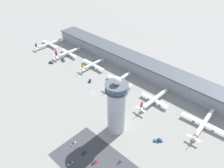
% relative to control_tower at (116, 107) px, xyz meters
% --- Properties ---
extents(ground_plane, '(1000.00, 1000.00, 0.00)m').
position_rel_control_tower_xyz_m(ground_plane, '(-52.47, 20.77, -25.90)').
color(ground_plane, gray).
extents(terminal_building, '(268.98, 25.00, 16.48)m').
position_rel_control_tower_xyz_m(terminal_building, '(-52.47, 90.77, -17.56)').
color(terminal_building, '#9399A3').
rests_on(terminal_building, ground).
extents(control_tower, '(18.52, 18.52, 55.15)m').
position_rel_control_tower_xyz_m(control_tower, '(0.00, 0.00, 0.00)').
color(control_tower, '#ADB2BC').
rests_on(control_tower, ground).
extents(parking_lot_surface, '(64.00, 40.00, 0.01)m').
position_rel_control_tower_xyz_m(parking_lot_surface, '(11.35, -36.53, -25.90)').
color(parking_lot_surface, '#424247').
rests_on(parking_lot_surface, ground).
extents(airplane_gate_alpha, '(36.47, 44.58, 11.36)m').
position_rel_control_tower_xyz_m(airplane_gate_alpha, '(-184.40, 53.87, -22.16)').
color(airplane_gate_alpha, silver).
rests_on(airplane_gate_alpha, ground).
extents(airplane_gate_bravo, '(34.08, 39.45, 13.22)m').
position_rel_control_tower_xyz_m(airplane_gate_bravo, '(-140.25, 55.37, -21.81)').
color(airplane_gate_bravo, silver).
rests_on(airplane_gate_bravo, ground).
extents(airplane_gate_charlie, '(37.02, 34.99, 12.12)m').
position_rel_control_tower_xyz_m(airplane_gate_charlie, '(-92.09, 56.81, -21.45)').
color(airplane_gate_charlie, silver).
rests_on(airplane_gate_charlie, ground).
extents(airplane_gate_delta, '(34.04, 39.77, 12.89)m').
position_rel_control_tower_xyz_m(airplane_gate_delta, '(-44.38, 52.98, -21.66)').
color(airplane_gate_delta, silver).
rests_on(airplane_gate_delta, ground).
extents(airplane_gate_echo, '(31.66, 42.93, 13.33)m').
position_rel_control_tower_xyz_m(airplane_gate_echo, '(3.77, 51.73, -21.59)').
color(airplane_gate_echo, white).
rests_on(airplane_gate_echo, ground).
extents(airplane_gate_foxtrot, '(41.56, 44.66, 12.59)m').
position_rel_control_tower_xyz_m(airplane_gate_foxtrot, '(54.40, 54.39, -21.67)').
color(airplane_gate_foxtrot, white).
rests_on(airplane_gate_foxtrot, ground).
extents(service_truck_catering, '(6.79, 4.90, 2.78)m').
position_rel_control_tower_xyz_m(service_truck_catering, '(-139.52, 26.31, -24.94)').
color(service_truck_catering, black).
rests_on(service_truck_catering, ground).
extents(service_truck_fuel, '(5.56, 5.94, 2.88)m').
position_rel_control_tower_xyz_m(service_truck_fuel, '(-71.06, 33.08, -24.90)').
color(service_truck_fuel, black).
rests_on(service_truck_fuel, ground).
extents(service_truck_baggage, '(6.94, 6.63, 2.56)m').
position_rel_control_tower_xyz_m(service_truck_baggage, '(34.50, 14.10, -25.02)').
color(service_truck_baggage, black).
rests_on(service_truck_baggage, ground).
extents(service_truck_water, '(7.33, 3.65, 2.83)m').
position_rel_control_tower_xyz_m(service_truck_water, '(-132.96, 40.83, -24.92)').
color(service_truck_water, black).
rests_on(service_truck_water, ground).
extents(car_green_van, '(1.79, 4.20, 1.37)m').
position_rel_control_tower_xyz_m(car_green_van, '(-1.40, -49.39, -25.37)').
color(car_green_van, black).
rests_on(car_green_van, ground).
extents(car_maroon_suv, '(1.90, 4.64, 1.50)m').
position_rel_control_tower_xyz_m(car_maroon_suv, '(-14.17, -36.42, -25.32)').
color(car_maroon_suv, black).
rests_on(car_maroon_suv, ground).
extents(car_white_wagon, '(1.97, 4.41, 1.36)m').
position_rel_control_tower_xyz_m(car_white_wagon, '(-1.23, -36.22, -25.38)').
color(car_white_wagon, black).
rests_on(car_white_wagon, ground).
extents(car_navy_sedan, '(1.86, 4.85, 1.40)m').
position_rel_control_tower_xyz_m(car_navy_sedan, '(11.19, -36.38, -25.36)').
color(car_navy_sedan, black).
rests_on(car_navy_sedan, ground).
extents(car_silver_sedan, '(1.93, 4.16, 1.45)m').
position_rel_control_tower_xyz_m(car_silver_sedan, '(24.70, -22.95, -25.34)').
color(car_silver_sedan, black).
rests_on(car_silver_sedan, ground).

